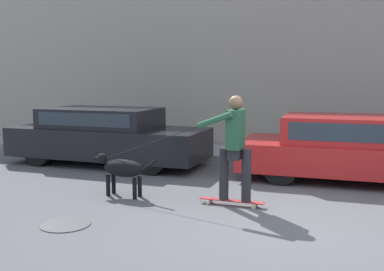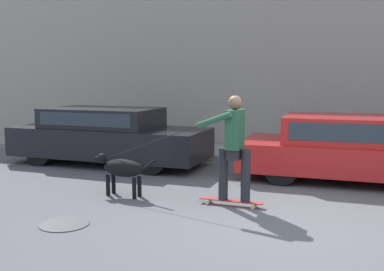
{
  "view_description": "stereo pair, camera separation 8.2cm",
  "coord_description": "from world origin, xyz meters",
  "px_view_note": "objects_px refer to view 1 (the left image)",
  "views": [
    {
      "loc": [
        0.46,
        -5.87,
        1.96
      ],
      "look_at": [
        -1.98,
        1.51,
        0.95
      ],
      "focal_mm": 42.0,
      "sensor_mm": 36.0,
      "label": 1
    },
    {
      "loc": [
        0.54,
        -5.85,
        1.96
      ],
      "look_at": [
        -1.98,
        1.51,
        0.95
      ],
      "focal_mm": 42.0,
      "sensor_mm": 36.0,
      "label": 2
    }
  ],
  "objects_px": {
    "parked_car_1": "(358,149)",
    "dog": "(122,169)",
    "parked_car_0": "(107,136)",
    "skateboarder": "(234,144)"
  },
  "relations": [
    {
      "from": "parked_car_1",
      "to": "dog",
      "type": "bearing_deg",
      "value": -146.93
    },
    {
      "from": "parked_car_0",
      "to": "dog",
      "type": "distance_m",
      "value": 2.91
    },
    {
      "from": "parked_car_1",
      "to": "dog",
      "type": "xyz_separation_m",
      "value": [
        -3.74,
        -2.42,
        -0.16
      ]
    },
    {
      "from": "parked_car_0",
      "to": "skateboarder",
      "type": "xyz_separation_m",
      "value": [
        3.5,
        -2.4,
        0.33
      ]
    },
    {
      "from": "dog",
      "to": "parked_car_0",
      "type": "bearing_deg",
      "value": -50.48
    },
    {
      "from": "parked_car_0",
      "to": "dog",
      "type": "xyz_separation_m",
      "value": [
        1.61,
        -2.42,
        -0.18
      ]
    },
    {
      "from": "dog",
      "to": "skateboarder",
      "type": "bearing_deg",
      "value": -173.6
    },
    {
      "from": "dog",
      "to": "parked_car_1",
      "type": "bearing_deg",
      "value": -141.32
    },
    {
      "from": "parked_car_0",
      "to": "parked_car_1",
      "type": "distance_m",
      "value": 5.35
    },
    {
      "from": "skateboarder",
      "to": "parked_car_0",
      "type": "bearing_deg",
      "value": -32.91
    }
  ]
}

